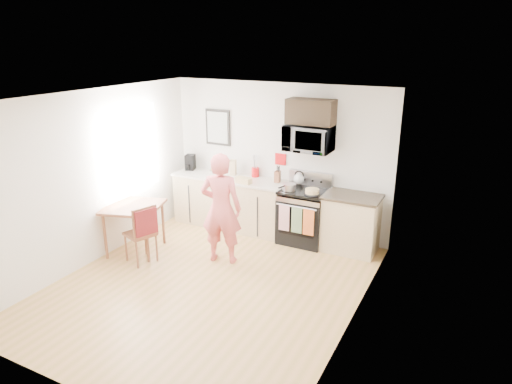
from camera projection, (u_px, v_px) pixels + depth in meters
The scene contains 28 objects.
floor at pixel (209, 285), 6.39m from camera, with size 4.60×4.60×0.00m, color #AA8342.
back_wall at pixel (278, 159), 7.91m from camera, with size 4.00×0.04×2.60m, color silver.
front_wall at pixel (64, 275), 4.03m from camera, with size 4.00×0.04×2.60m, color silver.
left_wall at pixel (94, 178), 6.83m from camera, with size 0.04×4.60×2.60m, color silver.
right_wall at pixel (356, 225), 5.11m from camera, with size 0.04×4.60×2.60m, color silver.
ceiling at pixel (202, 97), 5.56m from camera, with size 4.00×4.60×0.04m, color silver.
window at pixel (131, 151), 7.41m from camera, with size 0.06×1.40×1.50m.
cabinet_left at pixel (231, 203), 8.28m from camera, with size 2.10×0.60×0.90m, color tan.
countertop_left at pixel (230, 178), 8.13m from camera, with size 2.14×0.64×0.04m, color beige.
cabinet_right at pixel (351, 224), 7.32m from camera, with size 0.84×0.60×0.90m, color tan.
countertop_right at pixel (353, 197), 7.17m from camera, with size 0.88×0.64×0.04m, color black.
range at pixel (304, 217), 7.64m from camera, with size 0.76×0.70×1.16m.
microwave at pixel (309, 138), 7.31m from camera, with size 0.76×0.51×0.42m, color #B0B0B5.
upper_cabinet at pixel (311, 112), 7.21m from camera, with size 0.76×0.35×0.40m, color black.
wall_art at pixel (218, 127), 8.27m from camera, with size 0.50×0.04×0.65m.
wall_trivet at pixel (281, 159), 7.88m from camera, with size 0.20×0.02×0.20m, color #AE0E12.
person at pixel (221, 209), 6.84m from camera, with size 0.63×0.41×1.72m, color #E3433E.
dining_table at pixel (133, 211), 7.22m from camera, with size 0.91×0.91×0.78m.
chair at pixel (144, 227), 6.80m from camera, with size 0.54×0.51×0.94m.
knife_block at pixel (278, 177), 7.80m from camera, with size 0.09×0.12×0.19m, color brown.
utensil_crock at pixel (255, 168), 8.09m from camera, with size 0.13×0.13×0.40m.
fruit_bowl at pixel (215, 170), 8.39m from camera, with size 0.26×0.26×0.09m.
milk_carton at pixel (233, 168), 8.19m from camera, with size 0.11×0.11×0.28m, color tan.
coffee_maker at pixel (190, 163), 8.53m from camera, with size 0.21×0.26×0.28m.
bread_bag at pixel (243, 180), 7.75m from camera, with size 0.28×0.13×0.10m, color tan.
cake at pixel (312, 192), 7.25m from camera, with size 0.27×0.27×0.09m.
kettle at pixel (299, 178), 7.73m from camera, with size 0.19×0.19×0.24m.
pot at pixel (289, 187), 7.44m from camera, with size 0.22×0.37×0.11m.
Camera 1 is at (3.14, -4.72, 3.28)m, focal length 32.00 mm.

